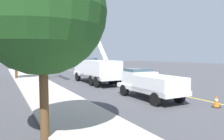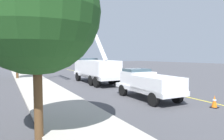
% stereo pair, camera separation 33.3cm
% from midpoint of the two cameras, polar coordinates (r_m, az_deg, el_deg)
% --- Properties ---
extents(ground, '(120.00, 120.00, 0.00)m').
position_cam_midpoint_polar(ground, '(23.25, 4.53, -3.57)').
color(ground, '#47474C').
extents(sidewalk_far_side, '(59.75, 13.65, 0.12)m').
position_cam_midpoint_polar(sidewalk_far_side, '(20.09, -17.98, -4.80)').
color(sidewalk_far_side, '#B2ADA3').
rests_on(sidewalk_far_side, ground).
extents(lane_centre_stripe, '(49.31, 8.57, 0.01)m').
position_cam_midpoint_polar(lane_centre_stripe, '(23.25, 4.53, -3.56)').
color(lane_centre_stripe, yellow).
rests_on(lane_centre_stripe, ground).
extents(utility_bucket_truck, '(8.50, 3.84, 7.29)m').
position_cam_midpoint_polar(utility_bucket_truck, '(23.25, -4.13, 0.44)').
color(utility_bucket_truck, white).
rests_on(utility_bucket_truck, ground).
extents(service_pickup_truck, '(5.87, 3.01, 2.06)m').
position_cam_midpoint_polar(service_pickup_truck, '(15.02, 10.35, -3.55)').
color(service_pickup_truck, white).
rests_on(service_pickup_truck, ground).
extents(passing_minivan, '(5.05, 2.68, 1.69)m').
position_cam_midpoint_polar(passing_minivan, '(33.44, -1.09, 0.47)').
color(passing_minivan, navy).
rests_on(passing_minivan, ground).
extents(traffic_cone_leading, '(0.40, 0.40, 0.73)m').
position_cam_midpoint_polar(traffic_cone_leading, '(13.99, 26.47, -7.64)').
color(traffic_cone_leading, black).
rests_on(traffic_cone_leading, ground).
extents(traffic_cone_mid_front, '(0.40, 0.40, 0.72)m').
position_cam_midpoint_polar(traffic_cone_mid_front, '(27.10, -3.12, -1.71)').
color(traffic_cone_mid_front, black).
rests_on(traffic_cone_mid_front, ground).
extents(traffic_signal_mast, '(5.79, 1.26, 8.62)m').
position_cam_midpoint_polar(traffic_signal_mast, '(25.63, -17.98, 10.47)').
color(traffic_signal_mast, gray).
rests_on(traffic_signal_mast, ground).
extents(street_tree_left, '(4.59, 4.59, 6.97)m').
position_cam_midpoint_polar(street_tree_left, '(8.13, -18.65, 14.96)').
color(street_tree_left, brown).
rests_on(street_tree_left, ground).
extents(street_tree_right, '(3.02, 3.02, 5.61)m').
position_cam_midpoint_polar(street_tree_right, '(29.56, -24.03, 5.65)').
color(street_tree_right, brown).
rests_on(street_tree_right, ground).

